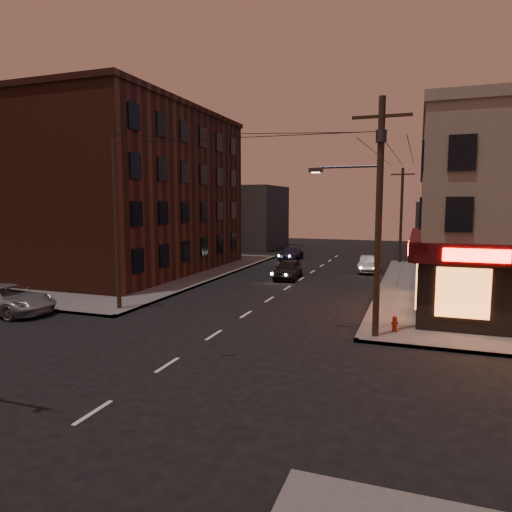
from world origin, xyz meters
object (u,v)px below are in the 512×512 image
at_px(sedan_mid, 370,264).
at_px(fire_hydrant, 395,323).
at_px(sedan_near, 288,269).
at_px(suv_cross, 7,299).
at_px(sedan_far, 291,253).

relative_size(sedan_mid, fire_hydrant, 5.99).
xyz_separation_m(sedan_near, fire_hydrant, (8.56, -13.12, -0.21)).
bearing_deg(sedan_near, fire_hydrant, -60.69).
xyz_separation_m(suv_cross, sedan_far, (8.12, 27.48, -0.07)).
bearing_deg(sedan_far, sedan_near, -77.96).
bearing_deg(sedan_near, sedan_mid, 40.98).
height_order(sedan_near, fire_hydrant, sedan_near).
relative_size(sedan_near, sedan_mid, 1.04).
height_order(suv_cross, sedan_far, suv_cross).
bearing_deg(sedan_mid, fire_hydrant, -79.62).
distance_m(sedan_mid, fire_hydrant, 18.92).
distance_m(suv_cross, sedan_near, 19.33).
distance_m(suv_cross, fire_hydrant, 19.80).
height_order(sedan_near, sedan_mid, sedan_near).
bearing_deg(sedan_far, fire_hydrant, -67.19).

